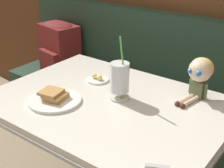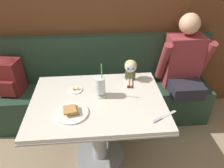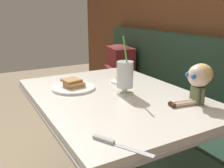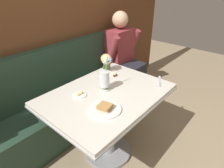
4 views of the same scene
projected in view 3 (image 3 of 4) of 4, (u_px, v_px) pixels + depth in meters
name	position (u px, v px, depth m)	size (l,w,h in m)	color
booth_bench	(191.00, 135.00, 1.80)	(2.60, 0.48, 1.00)	#233D2D
diner_table	(114.00, 127.00, 1.44)	(1.11, 0.81, 0.74)	silver
toast_plate	(73.00, 86.00, 1.47)	(0.25, 0.25, 0.06)	white
milkshake_glass	(125.00, 76.00, 1.36)	(0.10, 0.10, 0.32)	silver
butter_saucer	(119.00, 81.00, 1.61)	(0.12, 0.12, 0.04)	white
butter_knife	(112.00, 142.00, 0.88)	(0.22, 0.13, 0.01)	silver
seated_doll	(199.00, 78.00, 1.22)	(0.13, 0.23, 0.20)	#5B6642
backpack	(119.00, 65.00, 2.49)	(0.33, 0.29, 0.41)	maroon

